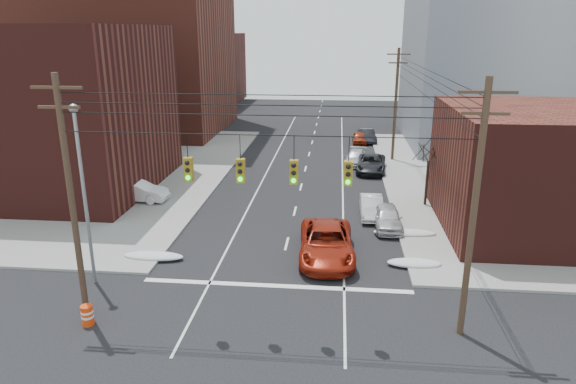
% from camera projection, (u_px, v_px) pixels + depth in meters
% --- Properties ---
extents(ground, '(160.00, 160.00, 0.00)m').
position_uv_depth(ground, '(257.00, 364.00, 20.32)').
color(ground, black).
rests_on(ground, ground).
extents(sidewalk_nw, '(40.00, 40.00, 0.15)m').
position_uv_depth(sidewalk_nw, '(18.00, 169.00, 48.41)').
color(sidewalk_nw, gray).
rests_on(sidewalk_nw, ground).
extents(building_brick_tall, '(24.00, 20.00, 30.00)m').
position_uv_depth(building_brick_tall, '(123.00, 9.00, 63.53)').
color(building_brick_tall, maroon).
rests_on(building_brick_tall, ground).
extents(building_brick_near, '(20.00, 16.00, 13.00)m').
position_uv_depth(building_brick_near, '(27.00, 109.00, 41.26)').
color(building_brick_near, '#451814').
rests_on(building_brick_near, ground).
extents(building_brick_far, '(22.00, 18.00, 12.00)m').
position_uv_depth(building_brick_far, '(176.00, 69.00, 91.10)').
color(building_brick_far, '#451814').
rests_on(building_brick_far, ground).
extents(building_office, '(22.00, 20.00, 25.00)m').
position_uv_depth(building_office, '(515.00, 31.00, 56.24)').
color(building_office, gray).
rests_on(building_office, ground).
extents(building_glass, '(20.00, 18.00, 22.00)m').
position_uv_depth(building_glass, '(474.00, 40.00, 81.17)').
color(building_glass, gray).
rests_on(building_glass, ground).
extents(building_storefront, '(16.00, 12.00, 8.00)m').
position_uv_depth(building_storefront, '(574.00, 172.00, 32.62)').
color(building_storefront, '#451814').
rests_on(building_storefront, ground).
extents(utility_pole_left, '(2.20, 0.28, 11.00)m').
position_uv_depth(utility_pole_left, '(71.00, 195.00, 22.20)').
color(utility_pole_left, '#473323').
rests_on(utility_pole_left, ground).
extents(utility_pole_right, '(2.20, 0.28, 11.00)m').
position_uv_depth(utility_pole_right, '(474.00, 208.00, 20.63)').
color(utility_pole_right, '#473323').
rests_on(utility_pole_right, ground).
extents(utility_pole_far, '(2.20, 0.28, 11.00)m').
position_uv_depth(utility_pole_far, '(396.00, 103.00, 50.04)').
color(utility_pole_far, '#473323').
rests_on(utility_pole_far, ground).
extents(traffic_signals, '(17.00, 0.42, 2.02)m').
position_uv_depth(traffic_signals, '(267.00, 170.00, 20.96)').
color(traffic_signals, black).
rests_on(traffic_signals, ground).
extents(street_light, '(0.44, 0.44, 9.32)m').
position_uv_depth(street_light, '(83.00, 181.00, 25.22)').
color(street_light, gray).
rests_on(street_light, ground).
extents(bare_tree, '(2.09, 2.20, 4.93)m').
position_uv_depth(bare_tree, '(427.00, 177.00, 37.70)').
color(bare_tree, black).
rests_on(bare_tree, ground).
extents(snow_nw, '(3.50, 1.08, 0.42)m').
position_uv_depth(snow_nw, '(154.00, 256.00, 29.48)').
color(snow_nw, silver).
rests_on(snow_nw, ground).
extents(snow_ne, '(3.00, 1.08, 0.42)m').
position_uv_depth(snow_ne, '(414.00, 263.00, 28.59)').
color(snow_ne, silver).
rests_on(snow_ne, ground).
extents(snow_east_far, '(4.00, 1.08, 0.42)m').
position_uv_depth(snow_east_far, '(405.00, 233.00, 32.85)').
color(snow_east_far, silver).
rests_on(snow_east_far, ground).
extents(red_pickup, '(3.37, 6.77, 1.84)m').
position_uv_depth(red_pickup, '(326.00, 243.00, 29.50)').
color(red_pickup, maroon).
rests_on(red_pickup, ground).
extents(parked_car_a, '(1.85, 4.43, 1.50)m').
position_uv_depth(parked_car_a, '(388.00, 218.00, 33.98)').
color(parked_car_a, silver).
rests_on(parked_car_a, ground).
extents(parked_car_b, '(1.52, 4.33, 1.43)m').
position_uv_depth(parked_car_b, '(371.00, 207.00, 36.17)').
color(parked_car_b, silver).
rests_on(parked_car_b, ground).
extents(parked_car_c, '(3.08, 5.81, 1.56)m').
position_uv_depth(parked_car_c, '(371.00, 164.00, 47.53)').
color(parked_car_c, black).
rests_on(parked_car_c, ground).
extents(parked_car_d, '(2.49, 4.85, 1.35)m').
position_uv_depth(parked_car_d, '(356.00, 158.00, 50.20)').
color(parked_car_d, '#BBBAC0').
rests_on(parked_car_d, ground).
extents(parked_car_e, '(1.60, 3.95, 1.34)m').
position_uv_depth(parked_car_e, '(360.00, 138.00, 59.32)').
color(parked_car_e, maroon).
rests_on(parked_car_e, ground).
extents(parked_car_f, '(2.15, 4.69, 1.49)m').
position_uv_depth(parked_car_f, '(367.00, 136.00, 60.11)').
color(parked_car_f, black).
rests_on(parked_car_f, ground).
extents(lot_car_a, '(4.75, 1.89, 1.54)m').
position_uv_depth(lot_car_a, '(137.00, 191.00, 38.96)').
color(lot_car_a, silver).
rests_on(lot_car_a, sidewalk_nw).
extents(lot_car_b, '(5.85, 3.66, 1.51)m').
position_uv_depth(lot_car_b, '(134.00, 167.00, 45.73)').
color(lot_car_b, '#ABAAAF').
rests_on(lot_car_b, sidewalk_nw).
extents(lot_car_c, '(5.10, 2.33, 1.45)m').
position_uv_depth(lot_car_c, '(78.00, 170.00, 45.09)').
color(lot_car_c, black).
rests_on(lot_car_c, sidewalk_nw).
extents(lot_car_d, '(4.36, 2.21, 1.43)m').
position_uv_depth(lot_car_d, '(128.00, 161.00, 47.92)').
color(lot_car_d, '#AEAFB3').
rests_on(lot_car_d, sidewalk_nw).
extents(construction_barrel, '(0.65, 0.65, 0.95)m').
position_uv_depth(construction_barrel, '(87.00, 315.00, 22.88)').
color(construction_barrel, red).
rests_on(construction_barrel, ground).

